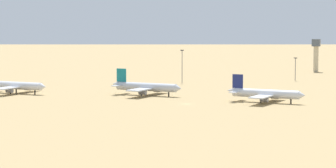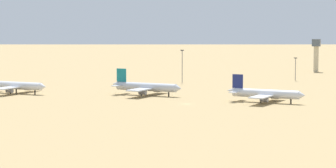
{
  "view_description": "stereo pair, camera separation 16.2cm",
  "coord_description": "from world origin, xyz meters",
  "px_view_note": "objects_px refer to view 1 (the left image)",
  "views": [
    {
      "loc": [
        82.14,
        -272.43,
        33.02
      ],
      "look_at": [
        -14.08,
        19.18,
        6.0
      ],
      "focal_mm": 77.3,
      "sensor_mm": 36.0,
      "label": 1
    },
    {
      "loc": [
        82.29,
        -272.38,
        33.02
      ],
      "look_at": [
        -14.08,
        19.18,
        6.0
      ],
      "focal_mm": 77.3,
      "sensor_mm": 36.0,
      "label": 2
    }
  ],
  "objects_px": {
    "control_tower": "(316,52)",
    "light_pole_east": "(182,64)",
    "parked_jet_navy_4": "(265,94)",
    "light_pole_west": "(295,67)",
    "parked_jet_yellow_2": "(15,85)",
    "parked_jet_teal_3": "(146,87)"
  },
  "relations": [
    {
      "from": "control_tower",
      "to": "light_pole_east",
      "type": "xyz_separation_m",
      "value": [
        -57.67,
        -107.02,
        -2.73
      ]
    },
    {
      "from": "parked_jet_navy_4",
      "to": "light_pole_west",
      "type": "distance_m",
      "value": 112.01
    },
    {
      "from": "parked_jet_navy_4",
      "to": "light_pole_west",
      "type": "relative_size",
      "value": 2.63
    },
    {
      "from": "light_pole_east",
      "to": "parked_jet_yellow_2",
      "type": "bearing_deg",
      "value": -125.06
    },
    {
      "from": "parked_jet_navy_4",
      "to": "light_pole_east",
      "type": "distance_m",
      "value": 98.92
    },
    {
      "from": "light_pole_west",
      "to": "parked_jet_navy_4",
      "type": "bearing_deg",
      "value": -87.89
    },
    {
      "from": "parked_jet_navy_4",
      "to": "light_pole_west",
      "type": "bearing_deg",
      "value": 101.51
    },
    {
      "from": "parked_jet_navy_4",
      "to": "parked_jet_yellow_2",
      "type": "bearing_deg",
      "value": -170.78
    },
    {
      "from": "parked_jet_navy_4",
      "to": "control_tower",
      "type": "distance_m",
      "value": 186.14
    },
    {
      "from": "parked_jet_teal_3",
      "to": "control_tower",
      "type": "xyz_separation_m",
      "value": [
        53.56,
        174.88,
        8.94
      ]
    },
    {
      "from": "parked_jet_teal_3",
      "to": "parked_jet_navy_4",
      "type": "relative_size",
      "value": 1.05
    },
    {
      "from": "parked_jet_teal_3",
      "to": "light_pole_west",
      "type": "height_order",
      "value": "light_pole_west"
    },
    {
      "from": "parked_jet_teal_3",
      "to": "light_pole_east",
      "type": "xyz_separation_m",
      "value": [
        -4.11,
        67.86,
        6.21
      ]
    },
    {
      "from": "parked_jet_yellow_2",
      "to": "light_pole_east",
      "type": "relative_size",
      "value": 1.93
    },
    {
      "from": "parked_jet_navy_4",
      "to": "light_pole_east",
      "type": "xyz_separation_m",
      "value": [
        -59.33,
        78.89,
        6.37
      ]
    },
    {
      "from": "parked_jet_yellow_2",
      "to": "light_pole_west",
      "type": "distance_m",
      "value": 156.93
    },
    {
      "from": "parked_jet_yellow_2",
      "to": "light_pole_west",
      "type": "height_order",
      "value": "light_pole_west"
    },
    {
      "from": "light_pole_west",
      "to": "parked_jet_teal_3",
      "type": "bearing_deg",
      "value": -116.88
    },
    {
      "from": "parked_jet_yellow_2",
      "to": "light_pole_east",
      "type": "height_order",
      "value": "light_pole_east"
    },
    {
      "from": "parked_jet_yellow_2",
      "to": "light_pole_east",
      "type": "distance_m",
      "value": 96.16
    },
    {
      "from": "parked_jet_yellow_2",
      "to": "light_pole_west",
      "type": "xyz_separation_m",
      "value": [
        110.34,
        111.52,
        3.85
      ]
    },
    {
      "from": "parked_jet_yellow_2",
      "to": "light_pole_west",
      "type": "relative_size",
      "value": 2.66
    }
  ]
}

